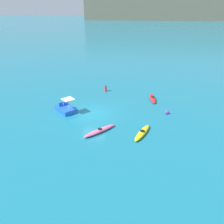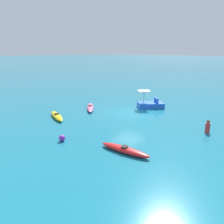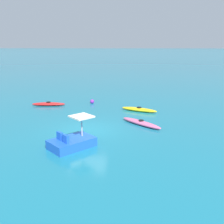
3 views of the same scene
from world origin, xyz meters
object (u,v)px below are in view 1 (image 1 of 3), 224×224
(pedal_boat_blue, at_px, (66,108))
(person_near_shore, at_px, (106,89))
(kayak_yellow, at_px, (142,133))
(buoy_purple, at_px, (167,112))
(kayak_red, at_px, (153,98))
(kayak_pink, at_px, (100,131))

(pedal_boat_blue, bearing_deg, person_near_shore, 60.93)
(pedal_boat_blue, relative_size, person_near_shore, 3.14)
(kayak_yellow, xyz_separation_m, buoy_purple, (2.83, 4.33, 0.03))
(kayak_red, xyz_separation_m, pedal_boat_blue, (-9.72, -4.10, 0.17))
(person_near_shore, bearing_deg, kayak_yellow, -67.47)
(kayak_red, distance_m, kayak_yellow, 8.39)
(pedal_boat_blue, height_order, buoy_purple, pedal_boat_blue)
(buoy_purple, relative_size, person_near_shore, 0.44)
(buoy_purple, xyz_separation_m, person_near_shore, (-7.26, 6.33, 0.19))
(kayak_red, bearing_deg, person_near_shore, 158.17)
(kayak_red, relative_size, kayak_pink, 1.07)
(kayak_pink, bearing_deg, kayak_yellow, -0.94)
(buoy_purple, bearing_deg, kayak_pink, -147.34)
(kayak_yellow, height_order, kayak_pink, same)
(kayak_red, bearing_deg, buoy_purple, -73.23)
(kayak_yellow, relative_size, pedal_boat_blue, 1.12)
(kayak_yellow, distance_m, pedal_boat_blue, 9.05)
(kayak_pink, relative_size, pedal_boat_blue, 1.04)
(kayak_pink, xyz_separation_m, buoy_purple, (6.66, 4.27, 0.03))
(kayak_pink, distance_m, buoy_purple, 7.92)
(kayak_pink, height_order, buoy_purple, buoy_purple)
(kayak_yellow, relative_size, person_near_shore, 3.53)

